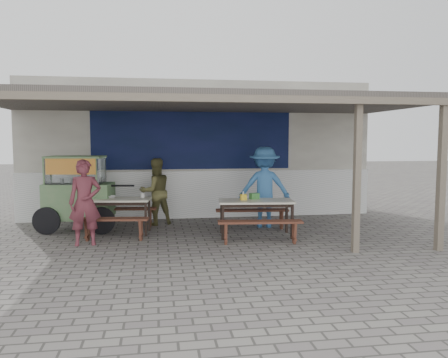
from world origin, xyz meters
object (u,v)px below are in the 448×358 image
at_px(bench_left_wall, 127,213).
at_px(vendor_cart, 78,190).
at_px(bench_left_street, 114,224).
at_px(table_right, 256,204).
at_px(bench_right_wall, 252,214).
at_px(table_left, 120,203).
at_px(donation_box, 254,196).
at_px(condiment_jar, 143,195).
at_px(patron_street_side, 85,202).
at_px(tissue_box, 243,197).
at_px(bench_right_street, 260,226).
at_px(patron_wall_side, 155,192).
at_px(condiment_bowl, 111,197).
at_px(patron_right_table, 264,187).

bearing_deg(bench_left_wall, vendor_cart, -160.24).
height_order(bench_left_street, bench_left_wall, same).
height_order(table_right, bench_right_wall, table_right).
bearing_deg(bench_left_wall, table_right, -19.51).
height_order(table_left, bench_left_street, table_left).
relative_size(table_left, donation_box, 7.09).
relative_size(table_right, condiment_jar, 15.97).
bearing_deg(patron_street_side, tissue_box, -0.64).
distance_m(bench_right_street, donation_box, 0.99).
height_order(bench_right_street, bench_right_wall, same).
bearing_deg(condiment_jar, donation_box, -14.53).
relative_size(bench_right_wall, condiment_jar, 16.51).
height_order(bench_right_wall, tissue_box, tissue_box).
xyz_separation_m(bench_left_street, bench_right_wall, (2.93, 0.67, 0.01)).
height_order(bench_left_wall, bench_right_street, same).
height_order(vendor_cart, donation_box, vendor_cart).
distance_m(bench_left_street, vendor_cart, 1.48).
distance_m(bench_left_street, donation_box, 2.91).
bearing_deg(bench_left_wall, donation_box, -16.43).
xyz_separation_m(bench_right_street, tissue_box, (-0.18, 0.77, 0.47)).
xyz_separation_m(table_right, bench_right_wall, (0.07, 0.69, -0.33)).
bearing_deg(patron_street_side, bench_right_street, -14.36).
relative_size(bench_left_wall, patron_wall_side, 0.88).
height_order(patron_street_side, condiment_bowl, patron_street_side).
height_order(table_left, condiment_jar, condiment_jar).
distance_m(table_left, bench_left_street, 0.74).
bearing_deg(condiment_jar, patron_street_side, -135.31).
bearing_deg(table_left, bench_right_wall, 7.01).
relative_size(table_right, patron_wall_side, 1.01).
bearing_deg(patron_wall_side, vendor_cart, -6.06).
bearing_deg(table_right, bench_left_wall, 159.88).
height_order(bench_left_wall, donation_box, donation_box).
height_order(table_left, bench_right_street, table_left).
bearing_deg(patron_street_side, condiment_bowl, 64.39).
bearing_deg(vendor_cart, condiment_jar, -5.15).
distance_m(patron_wall_side, donation_box, 2.48).
height_order(patron_wall_side, condiment_bowl, patron_wall_side).
relative_size(bench_left_wall, patron_street_side, 0.84).
bearing_deg(vendor_cart, patron_right_table, 5.40).
distance_m(vendor_cart, donation_box, 3.83).
bearing_deg(bench_right_street, condiment_bowl, 158.35).
height_order(bench_left_wall, bench_right_wall, same).
relative_size(bench_right_street, condiment_bowl, 8.55).
xyz_separation_m(patron_wall_side, patron_right_table, (2.46, -0.64, 0.13)).
xyz_separation_m(table_right, patron_street_side, (-3.36, -0.25, 0.14)).
bearing_deg(table_left, condiment_jar, 18.97).
xyz_separation_m(patron_wall_side, condiment_bowl, (-0.94, -0.72, -0.01)).
xyz_separation_m(bench_right_street, condiment_jar, (-2.25, 1.47, 0.46)).
distance_m(patron_wall_side, condiment_jar, 0.83).
xyz_separation_m(bench_left_wall, patron_right_table, (3.11, -0.41, 0.58)).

